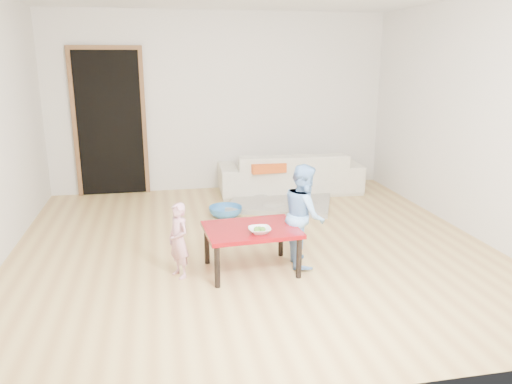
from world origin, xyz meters
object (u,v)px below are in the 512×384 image
object	(u,v)px
bowl	(260,230)
child_blue	(304,215)
red_table	(251,249)
sofa	(290,172)
child_pink	(179,240)
basin	(226,212)

from	to	relation	value
bowl	child_blue	xyz separation A→B (m)	(0.48, 0.23, 0.04)
red_table	bowl	world-z (taller)	bowl
bowl	sofa	bearing A→B (deg)	69.85
bowl	child_pink	xyz separation A→B (m)	(-0.72, 0.16, -0.10)
bowl	basin	size ratio (longest dim) A/B	0.48
sofa	basin	bearing A→B (deg)	45.16
basin	red_table	bearing A→B (deg)	-89.44
sofa	child_blue	size ratio (longest dim) A/B	2.09
sofa	bowl	xyz separation A→B (m)	(-1.04, -2.83, 0.15)
child_pink	red_table	bearing A→B (deg)	60.74
child_pink	basin	bearing A→B (deg)	129.29
bowl	basin	distance (m)	1.86
basin	child_blue	bearing A→B (deg)	-71.07
bowl	red_table	bearing A→B (deg)	106.97
basin	sofa	bearing A→B (deg)	42.50
red_table	child_blue	bearing A→B (deg)	8.09
red_table	basin	xyz separation A→B (m)	(-0.02, 1.67, -0.15)
child_blue	sofa	bearing A→B (deg)	-6.12
sofa	child_blue	world-z (taller)	child_blue
sofa	child_pink	bearing A→B (deg)	59.35
red_table	child_pink	bearing A→B (deg)	179.96
basin	bowl	bearing A→B (deg)	-88.00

